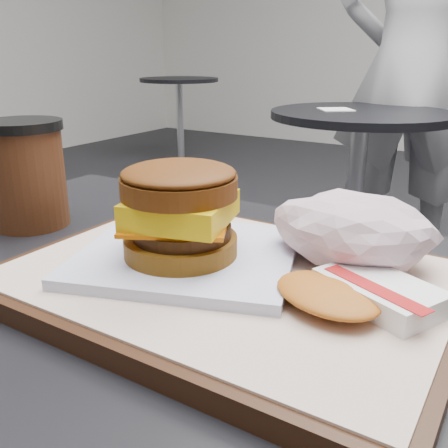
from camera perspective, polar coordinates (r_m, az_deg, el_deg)
serving_tray at (r=0.44m, az=0.54°, el=-6.62°), size 0.38×0.28×0.02m
breakfast_sandwich at (r=0.44m, az=-4.78°, el=0.22°), size 0.24×0.22×0.09m
hash_brown at (r=0.39m, az=14.84°, el=-7.61°), size 0.13×0.12×0.02m
crumpled_wrapper at (r=0.46m, az=14.52°, el=-0.61°), size 0.14×0.11×0.06m
coffee_cup at (r=0.63m, az=-21.66°, el=5.76°), size 0.09×0.09×0.13m
neighbor_table at (r=2.07m, az=15.00°, el=6.86°), size 0.70×0.70×0.75m
napkin at (r=2.05m, az=12.64°, el=12.66°), size 0.17×0.17×0.00m
patron at (r=2.43m, az=20.50°, el=16.29°), size 0.77×0.65×1.79m
bg_table_mid at (r=4.39m, az=-5.09°, el=13.85°), size 0.66×0.66×0.75m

